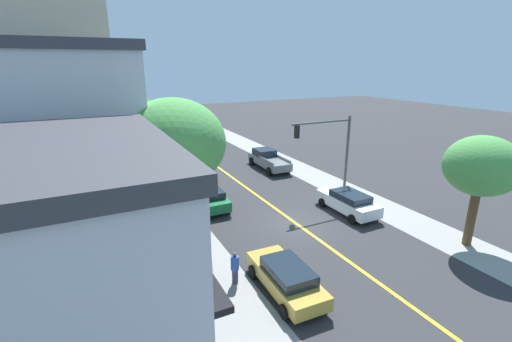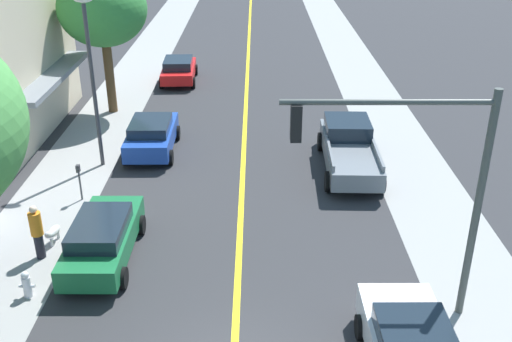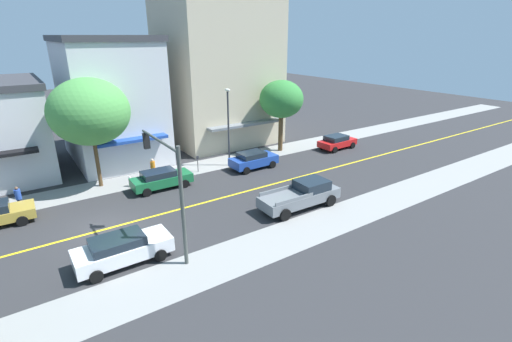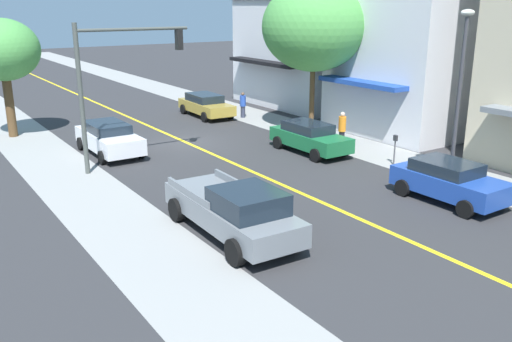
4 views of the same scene
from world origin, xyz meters
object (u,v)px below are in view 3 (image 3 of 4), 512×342
Objects in this scene: green_sedan_left_curb at (161,179)px; grey_pickup_truck at (302,195)px; fire_hydrant at (130,181)px; street_tree_right_corner at (89,112)px; parking_meter at (198,162)px; street_lamp at (228,119)px; traffic_light_mast at (169,177)px; pedestrian_orange_shirt at (153,169)px; blue_sedan_left_curb at (253,160)px; street_tree_left_near at (281,99)px; red_sedan_left_curb at (337,142)px; white_sedan_right_curb at (122,249)px; pedestrian_blue_shirt at (19,198)px; small_dog at (164,174)px.

green_sedan_left_curb is 0.77× the size of grey_pickup_truck.
fire_hydrant is 0.14× the size of grey_pickup_truck.
street_tree_right_corner reaches higher than parking_meter.
fire_hydrant is at bearing 131.61° from grey_pickup_truck.
street_lamp reaches higher than green_sedan_left_curb.
traffic_light_mast reaches higher than parking_meter.
pedestrian_orange_shirt is (-0.27, -3.80, 0.04)m from parking_meter.
traffic_light_mast is 14.20m from blue_sedan_left_curb.
red_sedan_left_curb is at bearing 61.61° from street_tree_left_near.
street_tree_right_corner reaches higher than white_sedan_right_curb.
traffic_light_mast is at bearing 5.86° from street_tree_right_corner.
fire_hydrant is 7.32m from pedestrian_blue_shirt.
pedestrian_blue_shirt is (-10.40, -15.91, -0.04)m from grey_pickup_truck.
grey_pickup_truck is (8.34, -12.00, 0.14)m from red_sedan_left_curb.
green_sedan_left_curb is (-8.28, 5.17, -0.03)m from white_sedan_right_curb.
fire_hydrant is 2.57m from green_sedan_left_curb.
parking_meter is 0.21× the size of street_lamp.
pedestrian_orange_shirt is at bearing -87.14° from street_tree_left_near.
traffic_light_mast is at bearing -142.82° from blue_sedan_left_curb.
street_tree_right_corner is 9.93× the size of small_dog.
street_lamp is at bearing -131.06° from pedestrian_blue_shirt.
red_sedan_left_curb is at bearing -63.38° from pedestrian_orange_shirt.
fire_hydrant is 0.18× the size of green_sedan_left_curb.
fire_hydrant is at bearing 172.65° from red_sedan_left_curb.
street_tree_right_corner is 10.96m from street_lamp.
grey_pickup_truck is at bearing 15.53° from parking_meter.
street_tree_right_corner reaches higher than red_sedan_left_curb.
fire_hydrant is 10.55m from white_sedan_right_curb.
traffic_light_mast is at bearing -160.75° from pedestrian_orange_shirt.
green_sedan_left_curb is at bearing 71.65° from small_dog.
parking_meter reaches higher than small_dog.
blue_sedan_left_curb is 0.93× the size of green_sedan_left_curb.
small_dog is (0.10, 10.08, -0.44)m from pedestrian_blue_shirt.
white_sedan_right_curb is at bearing -50.64° from street_lamp.
pedestrian_blue_shirt is 10.09m from small_dog.
street_tree_left_near is 22.13m from white_sedan_right_curb.
red_sedan_left_curb is (1.82, 11.75, -3.44)m from street_lamp.
blue_sedan_left_curb is at bearing 79.40° from fire_hydrant.
blue_sedan_left_curb is (0.06, -10.41, 0.05)m from red_sedan_left_curb.
green_sedan_left_curb is (1.70, -7.00, -3.41)m from street_lamp.
traffic_light_mast is 3.89× the size of pedestrian_blue_shirt.
red_sedan_left_curb is 18.74m from green_sedan_left_curb.
grey_pickup_truck reaches higher than fire_hydrant.
pedestrian_orange_shirt is (-10.65, 2.64, -3.32)m from traffic_light_mast.
white_sedan_right_curb is at bearing -179.45° from grey_pickup_truck.
grey_pickup_truck is at bearing -101.60° from blue_sedan_left_curb.
blue_sedan_left_curb is 0.72× the size of grey_pickup_truck.
street_lamp is 4.10m from blue_sedan_left_curb.
pedestrian_orange_shirt is (-0.28, 1.97, 0.55)m from fire_hydrant.
pedestrian_blue_shirt reaches higher than white_sedan_right_curb.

